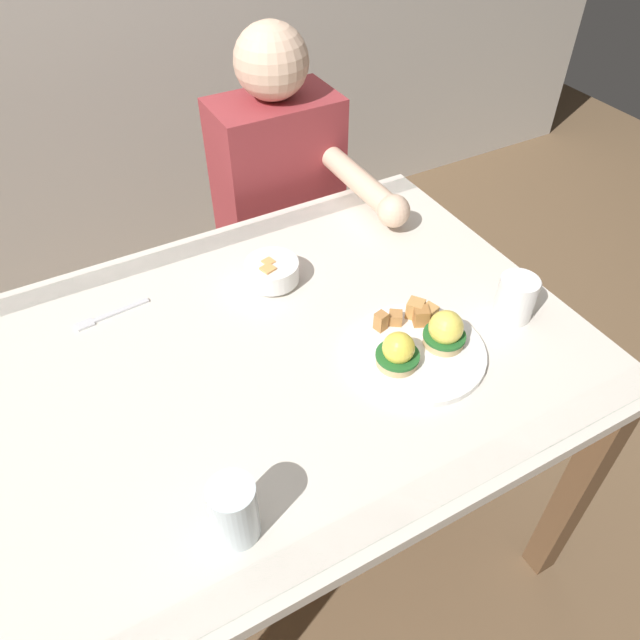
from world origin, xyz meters
name	(u,v)px	position (x,y,z in m)	size (l,w,h in m)	color
ground_plane	(291,531)	(0.00, 0.00, 0.00)	(6.00, 6.00, 0.00)	brown
dining_table	(281,385)	(0.00, 0.00, 0.63)	(1.20, 0.90, 0.74)	silver
eggs_benedict_plate	(419,344)	(0.24, -0.14, 0.76)	(0.27, 0.27, 0.09)	white
fruit_bowl	(272,272)	(0.08, 0.20, 0.77)	(0.12, 0.12, 0.06)	white
coffee_mug	(517,296)	(0.48, -0.14, 0.79)	(0.11, 0.08, 0.09)	white
fork	(108,315)	(-0.27, 0.26, 0.74)	(0.16, 0.03, 0.00)	silver
water_glass_near	(235,514)	(-0.22, -0.31, 0.79)	(0.07, 0.07, 0.12)	silver
diner_person	(284,203)	(0.31, 0.60, 0.65)	(0.34, 0.54, 1.14)	#33333D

